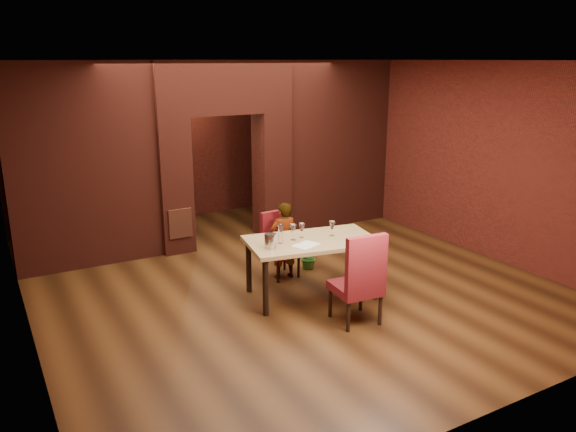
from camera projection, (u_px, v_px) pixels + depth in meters
name	position (u px, v px, depth m)	size (l,w,h in m)	color
floor	(279.00, 277.00, 8.60)	(8.00, 8.00, 0.00)	#462811
ceiling	(278.00, 60.00, 7.73)	(7.00, 8.00, 0.04)	silver
wall_back	(185.00, 141.00, 11.51)	(7.00, 0.04, 3.20)	maroon
wall_front	(501.00, 254.00, 4.82)	(7.00, 0.04, 3.20)	maroon
wall_left	(14.00, 204.00, 6.50)	(0.04, 8.00, 3.20)	maroon
wall_right	(453.00, 155.00, 9.83)	(0.04, 8.00, 3.20)	maroon
pillar_left	(173.00, 185.00, 9.51)	(0.55, 0.55, 2.30)	maroon
pillar_right	(272.00, 174.00, 10.41)	(0.55, 0.55, 2.30)	maroon
lintel	(222.00, 87.00, 9.53)	(2.45, 0.55, 0.90)	maroon
wing_wall_left	(83.00, 167.00, 8.72)	(2.27, 0.35, 3.20)	maroon
wing_wall_right	(335.00, 145.00, 10.96)	(2.27, 0.35, 3.20)	maroon
vent_panel	(180.00, 223.00, 9.43)	(0.40, 0.03, 0.50)	#A24A2F
rear_door	(169.00, 169.00, 11.42)	(0.90, 0.08, 2.10)	black
rear_door_frame	(169.00, 170.00, 11.39)	(1.02, 0.04, 2.22)	black
dining_table	(311.00, 268.00, 7.82)	(1.76, 0.99, 0.83)	tan
chair_far	(281.00, 245.00, 8.49)	(0.45, 0.45, 1.00)	maroon
chair_near	(356.00, 277.00, 7.00)	(0.55, 0.55, 1.20)	maroon
person_seated	(283.00, 241.00, 8.42)	(0.43, 0.28, 1.18)	white
wine_glass_a	(293.00, 232.00, 7.65)	(0.09, 0.09, 0.22)	white
wine_glass_b	(302.00, 230.00, 7.76)	(0.08, 0.08, 0.20)	white
wine_glass_c	(332.00, 229.00, 7.83)	(0.09, 0.09, 0.21)	white
tasting_sheet	(306.00, 245.00, 7.47)	(0.33, 0.25, 0.00)	silver
wine_bucket	(270.00, 241.00, 7.34)	(0.16, 0.16, 0.19)	#AAAAB2
water_bottle	(280.00, 233.00, 7.51)	(0.07, 0.07, 0.28)	white
potted_plant	(309.00, 257.00, 8.90)	(0.35, 0.30, 0.39)	#2F7226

